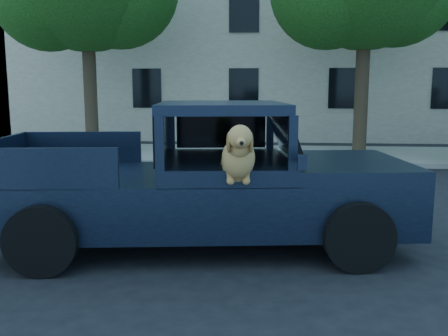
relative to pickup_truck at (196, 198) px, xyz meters
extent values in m
plane|color=black|center=(-1.00, 0.11, -0.69)|extent=(120.00, 120.00, 0.00)
cube|color=gray|center=(-1.00, 9.31, -0.62)|extent=(60.00, 4.00, 0.15)
cylinder|color=#332619|center=(-5.00, 9.71, 1.51)|extent=(0.44, 0.44, 4.40)
cylinder|color=#332619|center=(4.00, 9.71, 1.51)|extent=(0.44, 0.44, 4.40)
cube|color=beige|center=(2.00, 16.61, 3.81)|extent=(26.00, 6.00, 9.00)
cube|color=black|center=(0.09, 0.04, 0.00)|extent=(5.96, 2.91, 0.73)
cube|color=black|center=(2.11, 0.30, 0.45)|extent=(1.92, 2.39, 0.18)
cube|color=black|center=(0.36, 0.07, 1.29)|extent=(1.96, 2.31, 0.13)
cube|color=black|center=(1.25, 0.18, 0.90)|extent=(0.52, 1.91, 0.62)
cube|color=black|center=(0.64, -0.39, 0.21)|extent=(0.68, 0.68, 0.42)
cube|color=black|center=(1.41, -1.18, 0.72)|extent=(0.12, 0.07, 0.18)
camera|label=1|loc=(1.02, -6.89, 1.57)|focal=40.00mm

